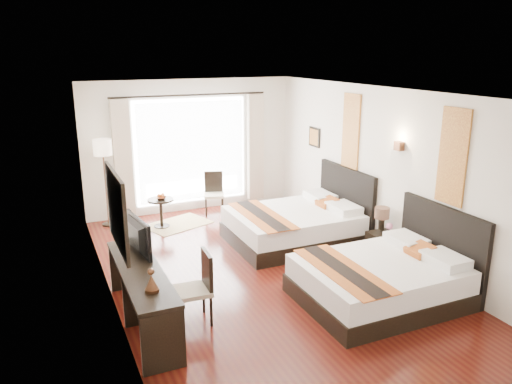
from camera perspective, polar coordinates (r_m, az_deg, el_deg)
name	(u,v)px	position (r m, az deg, el deg)	size (l,w,h in m)	color
floor	(265,277)	(7.79, 1.06, -9.72)	(4.50, 7.50, 0.01)	#3D0F0B
ceiling	(266,93)	(7.05, 1.18, 11.22)	(4.50, 7.50, 0.02)	white
wall_headboard	(389,175)	(8.47, 15.01, 1.94)	(0.01, 7.50, 2.80)	silver
wall_desk	(108,209)	(6.70, -16.56, -1.84)	(0.01, 7.50, 2.80)	silver
wall_window	(191,146)	(10.72, -7.45, 5.21)	(4.50, 0.01, 2.80)	silver
wall_entry	(463,304)	(4.43, 22.62, -11.74)	(4.50, 0.01, 2.80)	silver
window_glass	(191,151)	(10.72, -7.41, 4.67)	(2.40, 0.02, 2.20)	white
sheer_curtain	(192,151)	(10.67, -7.32, 4.62)	(2.30, 0.02, 2.10)	white
drape_left	(123,159)	(10.32, -14.98, 3.71)	(0.35, 0.14, 2.35)	#B7A78E
drape_right	(255,147)	(11.13, -0.07, 5.11)	(0.35, 0.14, 2.35)	#B7A78E
art_panel_near	(453,157)	(7.40, 21.57, 3.76)	(0.03, 0.50, 1.35)	maroon
art_panel_far	(351,131)	(9.24, 10.79, 6.82)	(0.03, 0.50, 1.35)	maroon
wall_sconce	(399,146)	(8.15, 16.03, 5.07)	(0.10, 0.14, 0.14)	#472A19
mirror_frame	(117,210)	(6.09, -15.64, -2.05)	(0.04, 1.25, 0.95)	black
mirror_glass	(119,210)	(6.09, -15.41, -2.02)	(0.01, 1.12, 0.82)	white
bed_near	(384,278)	(7.24, 14.47, -9.51)	(2.19, 1.71, 1.24)	black
bed_far	(298,224)	(9.09, 4.77, -3.65)	(2.27, 1.77, 1.28)	black
nightstand	(383,248)	(8.51, 14.33, -6.18)	(0.40, 0.49, 0.47)	black
table_lamp	(382,215)	(8.45, 14.20, -2.52)	(0.24, 0.24, 0.39)	black
vase	(389,232)	(8.29, 14.94, -4.40)	(0.12, 0.12, 0.13)	black
console_desk	(142,297)	(6.57, -12.85, -11.58)	(0.50, 2.20, 0.76)	black
television	(132,236)	(6.82, -13.95, -4.88)	(0.85, 0.11, 0.49)	black
bronze_figurine	(152,281)	(5.78, -11.85, -9.96)	(0.16, 0.16, 0.25)	#472A19
desk_chair	(195,301)	(6.55, -7.00, -12.28)	(0.46, 0.46, 0.94)	tan
floor_lamp	(103,153)	(10.03, -17.09, 4.27)	(0.35, 0.35, 1.73)	black
side_table	(161,213)	(9.96, -10.78, -2.38)	(0.50, 0.50, 0.58)	black
fruit_bowl	(161,198)	(9.83, -10.78, -0.71)	(0.21, 0.21, 0.05)	#412717
window_chair	(214,201)	(10.64, -4.81, -1.06)	(0.52, 0.52, 0.89)	tan
jute_rug	(178,224)	(10.14, -8.91, -3.64)	(1.23, 0.84, 0.01)	tan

